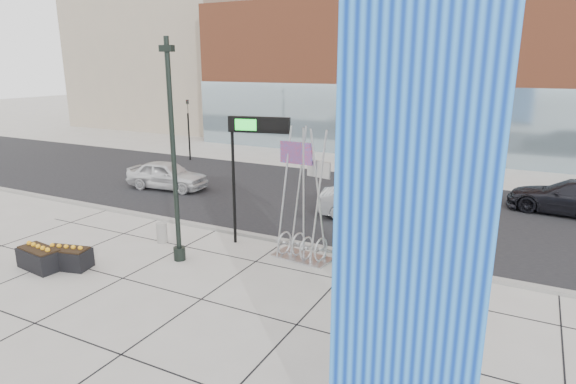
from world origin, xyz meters
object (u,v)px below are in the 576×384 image
at_px(blue_pylon, 411,234).
at_px(overhead_street_sign, 252,136).
at_px(lamp_post, 175,175).
at_px(car_silver_mid, 373,202).
at_px(concrete_bollard, 162,233).
at_px(car_white_west, 167,175).
at_px(public_art_sculpture, 303,225).

relative_size(blue_pylon, overhead_street_sign, 1.74).
distance_m(lamp_post, overhead_street_sign, 2.93).
height_order(overhead_street_sign, car_silver_mid, overhead_street_sign).
bearing_deg(concrete_bollard, car_white_west, 129.31).
relative_size(public_art_sculpture, car_silver_mid, 1.00).
relative_size(car_white_west, car_silver_mid, 0.96).
height_order(lamp_post, car_white_west, lamp_post).
relative_size(lamp_post, overhead_street_sign, 1.55).
xyz_separation_m(public_art_sculpture, overhead_street_sign, (-2.08, 0.22, 2.83)).
distance_m(car_white_west, car_silver_mid, 11.20).
bearing_deg(car_white_west, car_silver_mid, -96.07).
relative_size(lamp_post, concrete_bollard, 9.61).
xyz_separation_m(public_art_sculpture, car_silver_mid, (0.82, 5.23, -0.44)).
xyz_separation_m(blue_pylon, lamp_post, (-8.69, 4.81, -0.97)).
xyz_separation_m(lamp_post, car_white_west, (-6.74, 7.23, -2.22)).
xyz_separation_m(public_art_sculpture, concrete_bollard, (-5.28, -1.03, -0.81)).
height_order(blue_pylon, public_art_sculpture, blue_pylon).
xyz_separation_m(blue_pylon, car_white_west, (-15.43, 12.04, -3.19)).
bearing_deg(concrete_bollard, lamp_post, -31.41).
relative_size(public_art_sculpture, overhead_street_sign, 0.97).
relative_size(blue_pylon, car_silver_mid, 1.81).
height_order(blue_pylon, car_white_west, blue_pylon).
xyz_separation_m(concrete_bollard, car_white_west, (-5.10, 6.23, 0.36)).
height_order(concrete_bollard, car_white_west, car_white_west).
relative_size(overhead_street_sign, car_silver_mid, 1.04).
distance_m(blue_pylon, overhead_street_sign, 10.04).
distance_m(blue_pylon, public_art_sculpture, 8.94).
distance_m(blue_pylon, lamp_post, 9.99).
bearing_deg(overhead_street_sign, blue_pylon, -57.25).
xyz_separation_m(lamp_post, car_silver_mid, (4.46, 7.26, -2.22)).
distance_m(blue_pylon, concrete_bollard, 12.38).
relative_size(lamp_post, car_silver_mid, 1.61).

